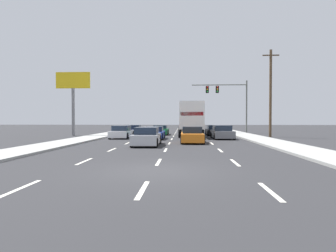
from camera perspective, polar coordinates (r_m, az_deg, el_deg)
ground_plane at (r=35.49m, az=1.29°, el=-1.79°), size 140.00×140.00×0.00m
sidewalk_right at (r=31.33m, az=16.46°, el=-2.13°), size 2.80×80.00×0.14m
sidewalk_left at (r=31.91m, az=-14.17°, el=-2.05°), size 2.80×80.00×0.14m
lane_markings at (r=32.60m, az=1.14°, el=-2.06°), size 6.94×62.00×0.01m
car_navy at (r=35.72m, az=-6.98°, el=-0.86°), size 2.09×4.43×1.24m
car_white at (r=29.35m, az=-9.37°, el=-1.28°), size 1.93×4.28×1.30m
car_green at (r=35.52m, az=-1.53°, el=-0.90°), size 1.96×4.02×1.20m
car_blue at (r=27.92m, az=-2.68°, el=-1.50°), size 1.86×4.18×1.22m
car_silver at (r=20.94m, az=-4.30°, el=-2.22°), size 1.94×4.40×1.35m
box_truck at (r=31.60m, az=4.57°, el=1.71°), size 2.72×8.82×3.75m
car_orange at (r=23.43m, az=4.89°, el=-1.89°), size 1.90×4.34×1.34m
car_black at (r=34.75m, az=9.29°, el=-0.93°), size 1.94×4.27×1.26m
car_gray at (r=28.61m, az=10.92°, el=-1.31°), size 2.01×4.30×1.35m
traffic_signal_mast at (r=40.54m, az=11.37°, el=6.32°), size 7.77×0.69×7.40m
utility_pole_mid at (r=33.02m, az=20.07°, el=6.45°), size 1.80×0.28×9.56m
roadside_billboard at (r=35.50m, az=-18.70°, el=6.86°), size 4.09×0.36×7.56m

